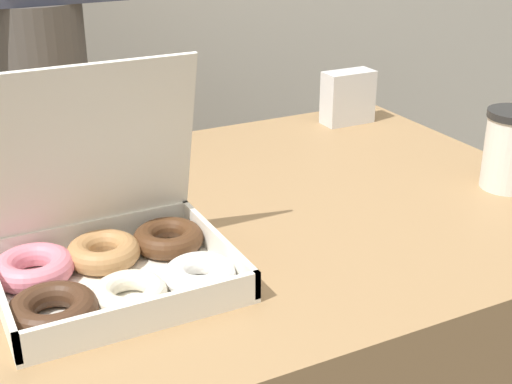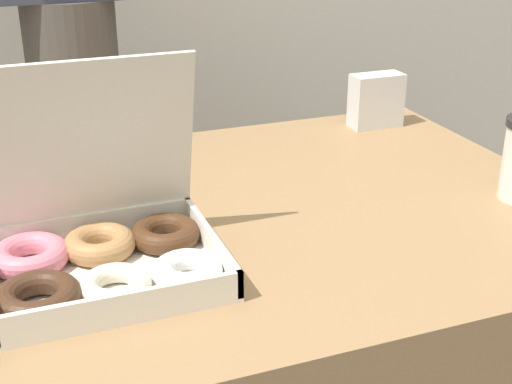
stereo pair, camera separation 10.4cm
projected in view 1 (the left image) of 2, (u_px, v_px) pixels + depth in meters
donut_box at (107, 255)px, 0.93m from camera, size 0.32×0.25×0.28m
coffee_cup at (511, 149)px, 1.20m from camera, size 0.09×0.09×0.14m
napkin_holder at (348, 97)px, 1.54m from camera, size 0.11×0.05×0.11m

